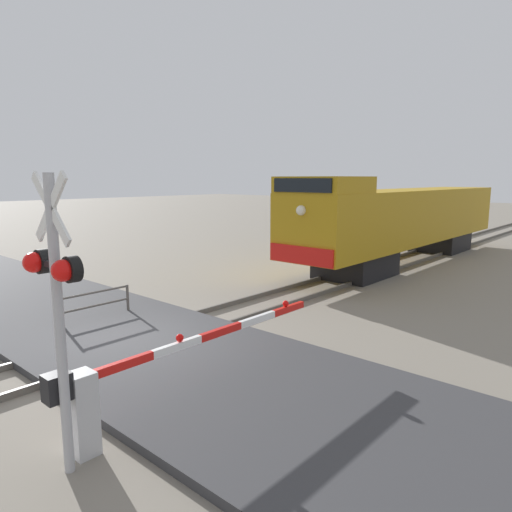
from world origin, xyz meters
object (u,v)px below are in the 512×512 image
locomotive (404,219)px  crossing_gate (126,383)px  guard_railing (96,303)px  crossing_signal (55,291)px

locomotive → crossing_gate: 18.20m
locomotive → guard_railing: bearing=-98.6°
crossing_signal → crossing_gate: bearing=100.4°
crossing_gate → crossing_signal: bearing=-79.6°
crossing_gate → guard_railing: (-5.72, 2.69, -0.27)m
crossing_gate → guard_railing: bearing=154.8°
crossing_signal → crossing_gate: crossing_signal is taller
locomotive → crossing_gate: (3.44, -17.83, -1.27)m
guard_railing → locomotive: bearing=81.4°
locomotive → guard_railing: 15.39m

